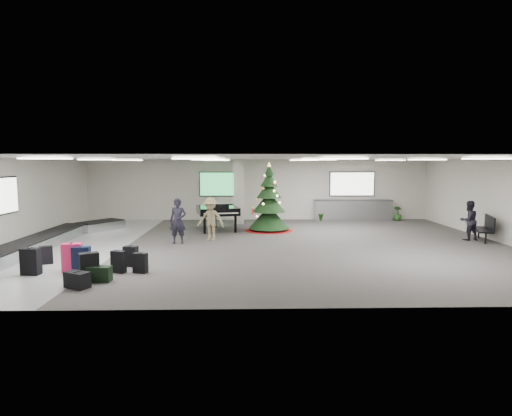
{
  "coord_description": "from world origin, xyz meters",
  "views": [
    {
      "loc": [
        -0.67,
        -15.61,
        3.03
      ],
      "look_at": [
        -0.26,
        1.0,
        1.26
      ],
      "focal_mm": 30.0,
      "sensor_mm": 36.0,
      "label": 1
    }
  ],
  "objects_px": {
    "pink_suitcase": "(72,258)",
    "bench": "(485,227)",
    "christmas_tree": "(269,207)",
    "grand_piano": "(218,211)",
    "baggage_carousel": "(49,240)",
    "potted_plant_right": "(398,213)",
    "traveler_bench": "(469,221)",
    "potted_plant_left": "(321,212)",
    "traveler_a": "(178,221)",
    "traveler_b": "(211,219)",
    "service_counter": "(353,210)"
  },
  "relations": [
    {
      "from": "traveler_b",
      "to": "grand_piano",
      "type": "bearing_deg",
      "value": 103.02
    },
    {
      "from": "bench",
      "to": "potted_plant_right",
      "type": "distance_m",
      "value": 6.05
    },
    {
      "from": "pink_suitcase",
      "to": "traveler_bench",
      "type": "distance_m",
      "value": 14.31
    },
    {
      "from": "christmas_tree",
      "to": "baggage_carousel",
      "type": "bearing_deg",
      "value": -157.86
    },
    {
      "from": "pink_suitcase",
      "to": "potted_plant_left",
      "type": "bearing_deg",
      "value": 40.17
    },
    {
      "from": "traveler_b",
      "to": "potted_plant_left",
      "type": "bearing_deg",
      "value": 62.23
    },
    {
      "from": "pink_suitcase",
      "to": "bench",
      "type": "height_order",
      "value": "bench"
    },
    {
      "from": "baggage_carousel",
      "to": "grand_piano",
      "type": "relative_size",
      "value": 3.88
    },
    {
      "from": "potted_plant_left",
      "to": "potted_plant_right",
      "type": "height_order",
      "value": "potted_plant_left"
    },
    {
      "from": "traveler_a",
      "to": "traveler_bench",
      "type": "distance_m",
      "value": 11.26
    },
    {
      "from": "traveler_a",
      "to": "pink_suitcase",
      "type": "bearing_deg",
      "value": -114.75
    },
    {
      "from": "grand_piano",
      "to": "bench",
      "type": "xyz_separation_m",
      "value": [
        10.51,
        -2.82,
        -0.34
      ]
    },
    {
      "from": "traveler_a",
      "to": "grand_piano",
      "type": "bearing_deg",
      "value": 72.25
    },
    {
      "from": "grand_piano",
      "to": "potted_plant_right",
      "type": "bearing_deg",
      "value": 6.75
    },
    {
      "from": "service_counter",
      "to": "pink_suitcase",
      "type": "distance_m",
      "value": 14.83
    },
    {
      "from": "christmas_tree",
      "to": "grand_piano",
      "type": "distance_m",
      "value": 2.29
    },
    {
      "from": "service_counter",
      "to": "grand_piano",
      "type": "height_order",
      "value": "grand_piano"
    },
    {
      "from": "service_counter",
      "to": "pink_suitcase",
      "type": "relative_size",
      "value": 4.93
    },
    {
      "from": "grand_piano",
      "to": "traveler_a",
      "type": "height_order",
      "value": "traveler_a"
    },
    {
      "from": "grand_piano",
      "to": "traveler_bench",
      "type": "xyz_separation_m",
      "value": [
        9.96,
        -2.6,
        -0.12
      ]
    },
    {
      "from": "traveler_b",
      "to": "traveler_bench",
      "type": "xyz_separation_m",
      "value": [
        10.08,
        -0.18,
        -0.06
      ]
    },
    {
      "from": "christmas_tree",
      "to": "potted_plant_right",
      "type": "distance_m",
      "value": 7.65
    },
    {
      "from": "baggage_carousel",
      "to": "traveler_bench",
      "type": "distance_m",
      "value": 15.93
    },
    {
      "from": "baggage_carousel",
      "to": "traveler_b",
      "type": "height_order",
      "value": "traveler_b"
    },
    {
      "from": "traveler_b",
      "to": "potted_plant_left",
      "type": "distance_m",
      "value": 7.72
    },
    {
      "from": "baggage_carousel",
      "to": "potted_plant_left",
      "type": "relative_size",
      "value": 11.08
    },
    {
      "from": "christmas_tree",
      "to": "traveler_a",
      "type": "distance_m",
      "value": 4.67
    },
    {
      "from": "traveler_a",
      "to": "traveler_bench",
      "type": "relative_size",
      "value": 1.1
    },
    {
      "from": "bench",
      "to": "traveler_b",
      "type": "bearing_deg",
      "value": -163.85
    },
    {
      "from": "service_counter",
      "to": "potted_plant_right",
      "type": "distance_m",
      "value": 2.33
    },
    {
      "from": "potted_plant_right",
      "to": "traveler_bench",
      "type": "bearing_deg",
      "value": -82.53
    },
    {
      "from": "christmas_tree",
      "to": "grand_piano",
      "type": "bearing_deg",
      "value": 178.3
    },
    {
      "from": "service_counter",
      "to": "bench",
      "type": "xyz_separation_m",
      "value": [
        3.61,
        -6.14,
        0.02
      ]
    },
    {
      "from": "baggage_carousel",
      "to": "pink_suitcase",
      "type": "relative_size",
      "value": 11.82
    },
    {
      "from": "baggage_carousel",
      "to": "potted_plant_right",
      "type": "xyz_separation_m",
      "value": [
        15.15,
        6.5,
        0.17
      ]
    },
    {
      "from": "potted_plant_right",
      "to": "traveler_a",
      "type": "bearing_deg",
      "value": -149.59
    },
    {
      "from": "traveler_b",
      "to": "potted_plant_left",
      "type": "height_order",
      "value": "traveler_b"
    },
    {
      "from": "service_counter",
      "to": "christmas_tree",
      "type": "distance_m",
      "value": 5.75
    },
    {
      "from": "pink_suitcase",
      "to": "traveler_b",
      "type": "xyz_separation_m",
      "value": [
        3.48,
        4.73,
        0.44
      ]
    },
    {
      "from": "grand_piano",
      "to": "traveler_b",
      "type": "xyz_separation_m",
      "value": [
        -0.11,
        -2.42,
        -0.06
      ]
    },
    {
      "from": "traveler_a",
      "to": "potted_plant_left",
      "type": "height_order",
      "value": "traveler_a"
    },
    {
      "from": "pink_suitcase",
      "to": "potted_plant_left",
      "type": "distance_m",
      "value": 13.55
    },
    {
      "from": "bench",
      "to": "service_counter",
      "type": "bearing_deg",
      "value": 138.72
    },
    {
      "from": "bench",
      "to": "traveler_a",
      "type": "bearing_deg",
      "value": -160.44
    },
    {
      "from": "traveler_bench",
      "to": "potted_plant_right",
      "type": "distance_m",
      "value": 5.75
    },
    {
      "from": "christmas_tree",
      "to": "potted_plant_left",
      "type": "xyz_separation_m",
      "value": [
        2.91,
        3.24,
        -0.61
      ]
    },
    {
      "from": "potted_plant_left",
      "to": "traveler_a",
      "type": "bearing_deg",
      "value": -136.01
    },
    {
      "from": "pink_suitcase",
      "to": "bench",
      "type": "relative_size",
      "value": 0.49
    },
    {
      "from": "service_counter",
      "to": "traveler_b",
      "type": "xyz_separation_m",
      "value": [
        -7.02,
        -5.74,
        0.29
      ]
    },
    {
      "from": "baggage_carousel",
      "to": "traveler_bench",
      "type": "xyz_separation_m",
      "value": [
        15.9,
        0.81,
        0.56
      ]
    }
  ]
}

